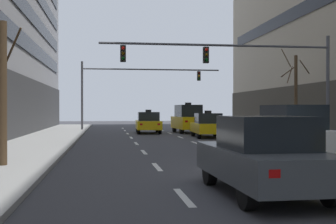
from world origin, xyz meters
name	(u,v)px	position (x,y,z in m)	size (l,w,h in m)	color
ground_plane	(278,174)	(0.00, 0.00, 0.00)	(120.00, 120.00, 0.00)	#38383D
lane_stripe_l1_s3	(184,197)	(-3.28, -3.00, 0.00)	(0.16, 2.00, 0.01)	silver
lane_stripe_l1_s4	(157,167)	(-3.28, 2.00, 0.00)	(0.16, 2.00, 0.01)	silver
lane_stripe_l1_s5	(144,152)	(-3.28, 7.00, 0.00)	(0.16, 2.00, 0.01)	silver
lane_stripe_l1_s6	(136,143)	(-3.28, 12.00, 0.00)	(0.16, 2.00, 0.01)	silver
lane_stripe_l1_s7	(131,138)	(-3.28, 17.00, 0.00)	(0.16, 2.00, 0.01)	silver
lane_stripe_l1_s8	(128,134)	(-3.28, 22.00, 0.00)	(0.16, 2.00, 0.01)	silver
lane_stripe_l1_s9	(125,131)	(-3.28, 27.00, 0.00)	(0.16, 2.00, 0.01)	silver
lane_stripe_l1_s10	(123,128)	(-3.28, 32.00, 0.00)	(0.16, 2.00, 0.01)	silver
lane_stripe_l2_s3	(330,193)	(0.00, -3.00, 0.00)	(0.16, 2.00, 0.01)	silver
lane_stripe_l2_s4	(255,165)	(0.00, 2.00, 0.00)	(0.16, 2.00, 0.01)	silver
lane_stripe_l2_s5	(218,151)	(0.00, 7.00, 0.00)	(0.16, 2.00, 0.01)	silver
lane_stripe_l2_s6	(195,143)	(0.00, 12.00, 0.00)	(0.16, 2.00, 0.01)	silver
lane_stripe_l2_s7	(180,137)	(0.00, 17.00, 0.00)	(0.16, 2.00, 0.01)	silver
lane_stripe_l2_s8	(170,133)	(0.00, 22.00, 0.00)	(0.16, 2.00, 0.01)	silver
lane_stripe_l2_s9	(162,130)	(0.00, 27.00, 0.00)	(0.16, 2.00, 0.01)	silver
lane_stripe_l2_s10	(156,128)	(0.00, 32.00, 0.00)	(0.16, 2.00, 0.01)	silver
lane_stripe_l3_s5	(288,150)	(3.28, 7.00, 0.00)	(0.16, 2.00, 0.01)	silver
lane_stripe_l3_s6	(252,142)	(3.28, 12.00, 0.00)	(0.16, 2.00, 0.01)	silver
lane_stripe_l3_s7	(228,137)	(3.28, 17.00, 0.00)	(0.16, 2.00, 0.01)	silver
lane_stripe_l3_s8	(211,133)	(3.28, 22.00, 0.00)	(0.16, 2.00, 0.01)	silver
lane_stripe_l3_s9	(198,130)	(3.28, 27.00, 0.00)	(0.16, 2.00, 0.01)	silver
lane_stripe_l3_s10	(188,128)	(3.28, 32.00, 0.00)	(0.16, 2.00, 0.01)	silver
taxi_driving_0	(148,123)	(-1.64, 22.45, 0.82)	(2.00, 4.48, 1.84)	black
taxi_driving_2	(188,119)	(1.53, 22.43, 1.11)	(2.14, 4.67, 2.40)	black
car_driving_3	(292,133)	(1.67, 2.86, 1.00)	(1.81, 4.18, 2.01)	black
taxi_driving_4	(208,125)	(1.77, 16.64, 0.79)	(2.00, 4.37, 1.78)	black
car_driving_5	(264,156)	(-1.52, -2.98, 0.84)	(1.98, 4.58, 1.70)	black
traffic_signal_0	(245,64)	(2.30, 10.36, 4.24)	(12.32, 0.35, 5.68)	#4C4C51
traffic_signal_1	(130,82)	(-2.88, 26.60, 4.27)	(12.12, 0.35, 5.85)	#4C4C51
street_tree_0	(295,92)	(8.04, 16.97, 3.06)	(1.85, 1.86, 5.98)	#4C3823
street_tree_1	(1,90)	(-8.09, 2.05, 2.45)	(1.77, 1.61, 4.89)	#4C3823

